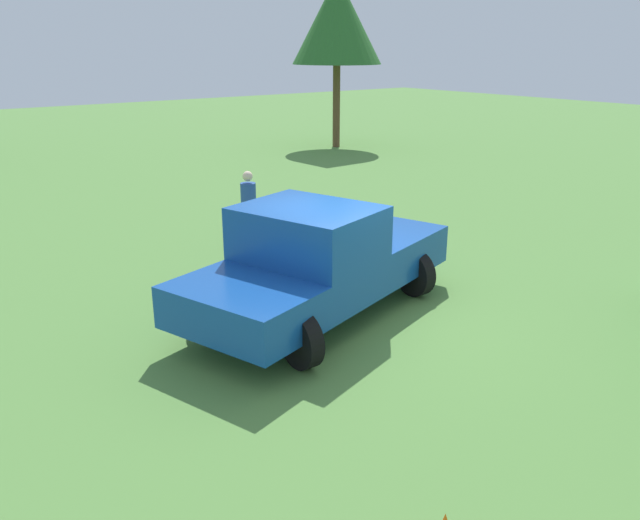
# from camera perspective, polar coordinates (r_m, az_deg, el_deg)

# --- Properties ---
(ground_plane) EXTENTS (80.00, 80.00, 0.00)m
(ground_plane) POSITION_cam_1_polar(r_m,az_deg,el_deg) (9.97, 3.19, -5.52)
(ground_plane) COLOR #54843D
(pickup_truck) EXTENTS (3.35, 5.33, 1.81)m
(pickup_truck) POSITION_cam_1_polar(r_m,az_deg,el_deg) (9.82, -0.44, -0.00)
(pickup_truck) COLOR black
(pickup_truck) RESTS_ON ground_plane
(person_bystander) EXTENTS (0.40, 0.40, 1.60)m
(person_bystander) POSITION_cam_1_polar(r_m,az_deg,el_deg) (13.50, -6.37, 4.93)
(person_bystander) COLOR navy
(person_bystander) RESTS_ON ground_plane
(tree_back_left) EXTENTS (3.58, 3.58, 6.64)m
(tree_back_left) POSITION_cam_1_polar(r_m,az_deg,el_deg) (26.90, 1.53, 20.55)
(tree_back_left) COLOR brown
(tree_back_left) RESTS_ON ground_plane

